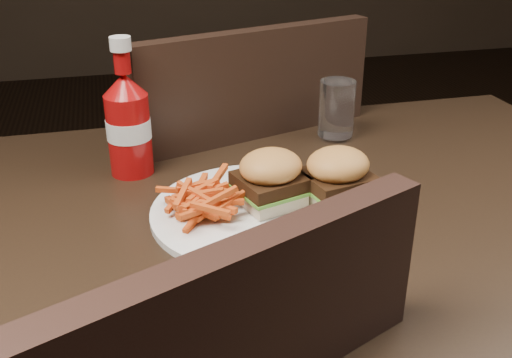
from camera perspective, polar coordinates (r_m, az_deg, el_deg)
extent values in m
cube|color=black|center=(0.83, 1.87, -4.72)|extent=(1.20, 0.80, 0.04)
cube|color=black|center=(1.40, -4.53, -5.27)|extent=(0.59, 0.59, 0.05)
cylinder|color=white|center=(0.82, 0.17, -3.14)|extent=(0.29, 0.29, 0.01)
cube|color=beige|center=(0.82, 1.38, -1.70)|extent=(0.10, 0.09, 0.02)
cube|color=beige|center=(0.83, 7.64, -1.49)|extent=(0.09, 0.09, 0.02)
cylinder|color=#9A0A0B|center=(0.94, -11.96, 3.97)|extent=(0.08, 0.08, 0.13)
cylinder|color=white|center=(1.07, 7.68, 6.69)|extent=(0.07, 0.07, 0.10)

